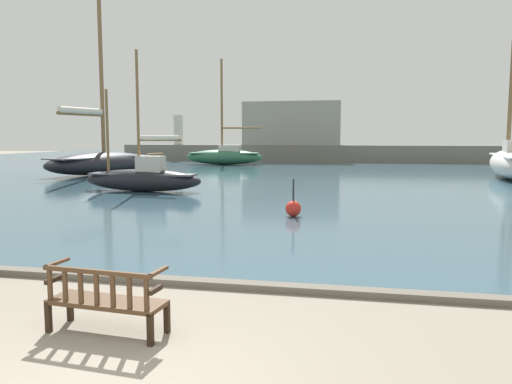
% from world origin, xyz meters
% --- Properties ---
extents(harbor_water, '(100.00, 80.00, 0.08)m').
position_xyz_m(harbor_water, '(0.00, 44.00, 0.04)').
color(harbor_water, '#385666').
rests_on(harbor_water, ground).
extents(quay_edge_kerb, '(40.00, 0.30, 0.12)m').
position_xyz_m(quay_edge_kerb, '(0.00, 3.85, 0.06)').
color(quay_edge_kerb, '#675F54').
rests_on(quay_edge_kerb, ground).
extents(park_bench, '(1.64, 0.67, 0.92)m').
position_xyz_m(park_bench, '(-0.63, 1.56, 0.47)').
color(park_bench, black).
rests_on(park_bench, ground).
extents(sailboat_outer_starboard, '(5.24, 11.04, 12.56)m').
position_xyz_m(sailboat_outer_starboard, '(-14.55, 26.90, 1.04)').
color(sailboat_outer_starboard, black).
rests_on(sailboat_outer_starboard, harbor_water).
extents(sailboat_mid_port, '(7.24, 2.38, 9.59)m').
position_xyz_m(sailboat_mid_port, '(-9.49, 40.26, 0.92)').
color(sailboat_mid_port, '#2D6647').
rests_on(sailboat_mid_port, harbor_water).
extents(sailboat_nearest_port, '(5.89, 1.57, 6.51)m').
position_xyz_m(sailboat_nearest_port, '(-7.23, 17.39, 0.74)').
color(sailboat_nearest_port, black).
rests_on(sailboat_nearest_port, harbor_water).
extents(channel_buoy, '(0.51, 0.51, 1.21)m').
position_xyz_m(channel_buoy, '(0.62, 11.40, 0.34)').
color(channel_buoy, red).
rests_on(channel_buoy, harbor_water).
extents(far_breakwater, '(44.77, 2.40, 6.27)m').
position_xyz_m(far_breakwater, '(-1.52, 47.38, 1.91)').
color(far_breakwater, slate).
rests_on(far_breakwater, ground).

